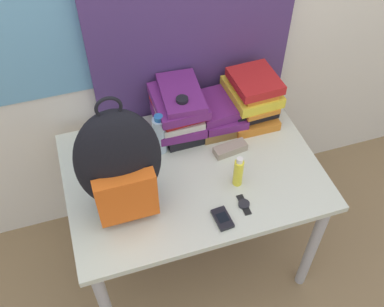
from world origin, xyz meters
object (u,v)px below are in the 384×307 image
object	(u,v)px
book_stack_left	(179,111)
sports_bottle	(183,121)
book_stack_center	(218,113)
wristwatch	(244,204)
book_stack_right	(252,98)
sunglasses_case	(230,149)
cell_phone	(222,219)
backpack	(119,165)
sunscreen_bottle	(238,172)
water_bottle	(160,135)

from	to	relation	value
book_stack_left	sports_bottle	xyz separation A→B (m)	(-0.00, -0.06, -0.00)
book_stack_center	book_stack_left	bearing A→B (deg)	179.92
book_stack_center	wristwatch	size ratio (longest dim) A/B	2.54
book_stack_right	sunglasses_case	distance (m)	0.27
book_stack_left	cell_phone	distance (m)	0.54
book_stack_center	cell_phone	bearing A→B (deg)	-107.95
book_stack_center	sports_bottle	distance (m)	0.21
book_stack_center	cell_phone	xyz separation A→B (m)	(-0.17, -0.52, -0.06)
book_stack_left	book_stack_right	size ratio (longest dim) A/B	1.05
book_stack_right	sunglasses_case	world-z (taller)	book_stack_right
backpack	sports_bottle	xyz separation A→B (m)	(0.32, 0.27, -0.12)
sunglasses_case	wristwatch	bearing A→B (deg)	-99.98
book_stack_left	book_stack_center	xyz separation A→B (m)	(0.19, -0.00, -0.06)
sunscreen_bottle	sunglasses_case	bearing A→B (deg)	78.55
cell_phone	sunglasses_case	distance (m)	0.37
backpack	book_stack_center	world-z (taller)	backpack
backpack	sports_bottle	size ratio (longest dim) A/B	2.20
book_stack_right	wristwatch	world-z (taller)	book_stack_right
sunscreen_bottle	sports_bottle	bearing A→B (deg)	115.17
book_stack_left	cell_phone	world-z (taller)	book_stack_left
backpack	sunglasses_case	distance (m)	0.57
sports_bottle	cell_phone	size ratio (longest dim) A/B	2.41
book_stack_left	book_stack_center	world-z (taller)	book_stack_left
book_stack_right	sports_bottle	size ratio (longest dim) A/B	1.09
backpack	sunscreen_bottle	bearing A→B (deg)	-4.80
book_stack_right	sunscreen_bottle	world-z (taller)	book_stack_right
water_bottle	cell_phone	xyz separation A→B (m)	(0.13, -0.43, -0.09)
book_stack_right	backpack	bearing A→B (deg)	-154.14
water_bottle	sunscreen_bottle	xyz separation A→B (m)	(0.26, -0.28, -0.03)
backpack	book_stack_left	bearing A→B (deg)	45.58
book_stack_right	cell_phone	distance (m)	0.63
backpack	book_stack_center	bearing A→B (deg)	32.78
book_stack_left	wristwatch	size ratio (longest dim) A/B	2.86
sunscreen_bottle	book_stack_left	bearing A→B (deg)	111.04
book_stack_center	book_stack_right	distance (m)	0.17
book_stack_left	sports_bottle	distance (m)	0.06
sports_bottle	wristwatch	world-z (taller)	sports_bottle
book_stack_left	book_stack_right	distance (m)	0.35
sports_bottle	sunscreen_bottle	xyz separation A→B (m)	(0.14, -0.31, -0.05)
sunscreen_bottle	sunglasses_case	size ratio (longest dim) A/B	1.00
cell_phone	water_bottle	bearing A→B (deg)	107.20
sunglasses_case	book_stack_center	bearing A→B (deg)	86.71
book_stack_right	cell_phone	size ratio (longest dim) A/B	2.63
water_bottle	book_stack_left	bearing A→B (deg)	38.26
water_bottle	sunscreen_bottle	distance (m)	0.38
backpack	cell_phone	world-z (taller)	backpack
book_stack_center	book_stack_right	world-z (taller)	book_stack_right
sunscreen_bottle	book_stack_center	bearing A→B (deg)	82.78
book_stack_left	sunglasses_case	distance (m)	0.28
backpack	book_stack_center	size ratio (longest dim) A/B	2.17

